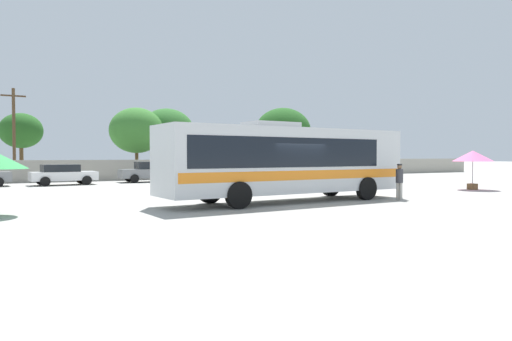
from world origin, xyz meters
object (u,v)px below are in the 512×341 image
(utility_pole_far, at_px, (14,133))
(roadside_tree_left, at_px, (21,131))
(attendant_by_bus_door, at_px, (399,179))
(parked_car_rightmost_maroon, at_px, (235,170))
(roadside_tree_midleft, at_px, (136,130))
(roadside_tree_midright, at_px, (167,132))
(vendor_umbrella_secondary_pink, at_px, (473,157))
(parked_car_second_white, at_px, (63,174))
(roadside_tree_right, at_px, (283,132))
(coach_bus_silver_orange, at_px, (285,160))
(parked_car_third_grey, at_px, (151,171))

(utility_pole_far, bearing_deg, roadside_tree_left, 78.61)
(attendant_by_bus_door, bearing_deg, parked_car_rightmost_maroon, 86.10)
(attendant_by_bus_door, distance_m, roadside_tree_left, 32.60)
(roadside_tree_midleft, relative_size, roadside_tree_midright, 0.97)
(vendor_umbrella_secondary_pink, distance_m, utility_pole_far, 33.40)
(parked_car_second_white, xyz_separation_m, roadside_tree_right, (21.82, 6.43, 3.73))
(attendant_by_bus_door, xyz_separation_m, roadside_tree_left, (-14.40, 29.07, 3.20))
(roadside_tree_midleft, bearing_deg, parked_car_second_white, -128.52)
(parked_car_second_white, xyz_separation_m, roadside_tree_left, (-2.23, 9.99, 3.38))
(parked_car_rightmost_maroon, height_order, roadside_tree_midright, roadside_tree_midright)
(vendor_umbrella_secondary_pink, distance_m, parked_car_second_white, 26.58)
(roadside_tree_midright, distance_m, roadside_tree_right, 11.80)
(vendor_umbrella_secondary_pink, xyz_separation_m, roadside_tree_right, (0.91, 22.79, 2.53))
(vendor_umbrella_secondary_pink, xyz_separation_m, parked_car_second_white, (-20.92, 16.37, -1.21))
(attendant_by_bus_door, distance_m, vendor_umbrella_secondary_pink, 9.21)
(parked_car_rightmost_maroon, relative_size, roadside_tree_right, 0.63)
(coach_bus_silver_orange, height_order, vendor_umbrella_secondary_pink, coach_bus_silver_orange)
(attendant_by_bus_door, relative_size, parked_car_second_white, 0.37)
(parked_car_rightmost_maroon, bearing_deg, roadside_tree_left, 149.66)
(parked_car_rightmost_maroon, bearing_deg, parked_car_third_grey, 178.82)
(roadside_tree_right, bearing_deg, attendant_by_bus_door, -110.73)
(parked_car_second_white, xyz_separation_m, parked_car_rightmost_maroon, (13.53, 0.77, 0.03))
(parked_car_rightmost_maroon, distance_m, roadside_tree_midleft, 11.12)
(roadside_tree_right, bearing_deg, utility_pole_far, 178.52)
(roadside_tree_right, bearing_deg, roadside_tree_midright, 158.94)
(attendant_by_bus_door, distance_m, parked_car_third_grey, 20.82)
(coach_bus_silver_orange, height_order, attendant_by_bus_door, coach_bus_silver_orange)
(parked_car_rightmost_maroon, bearing_deg, parked_car_second_white, -176.75)
(parked_car_second_white, distance_m, roadside_tree_left, 10.78)
(parked_car_second_white, height_order, roadside_tree_left, roadside_tree_left)
(parked_car_second_white, relative_size, roadside_tree_midright, 0.65)
(coach_bus_silver_orange, relative_size, roadside_tree_midleft, 1.78)
(roadside_tree_midleft, distance_m, roadside_tree_midright, 3.61)
(parked_car_third_grey, xyz_separation_m, utility_pole_far, (-9.21, 6.15, 3.04))
(parked_car_rightmost_maroon, bearing_deg, roadside_tree_right, 34.30)
(vendor_umbrella_secondary_pink, distance_m, roadside_tree_left, 35.14)
(vendor_umbrella_secondary_pink, bearing_deg, parked_car_second_white, 141.96)
(roadside_tree_midleft, bearing_deg, roadside_tree_midright, 21.38)
(parked_car_rightmost_maroon, bearing_deg, utility_pole_far, 158.94)
(utility_pole_far, bearing_deg, parked_car_third_grey, -33.71)
(roadside_tree_left, xyz_separation_m, roadside_tree_right, (24.06, -3.56, 0.35))
(parked_car_second_white, xyz_separation_m, roadside_tree_midleft, (7.45, 9.35, 3.64))
(vendor_umbrella_secondary_pink, xyz_separation_m, roadside_tree_midright, (-10.11, 27.03, 2.46))
(attendant_by_bus_door, distance_m, utility_pole_far, 30.28)
(parked_car_rightmost_maroon, height_order, roadside_tree_left, roadside_tree_left)
(attendant_by_bus_door, height_order, parked_car_rightmost_maroon, attendant_by_bus_door)
(vendor_umbrella_secondary_pink, xyz_separation_m, utility_pole_far, (-23.74, 23.43, 1.89))
(coach_bus_silver_orange, xyz_separation_m, roadside_tree_right, (14.66, 23.75, 2.65))
(coach_bus_silver_orange, distance_m, parked_car_second_white, 18.78)
(roadside_tree_left, bearing_deg, roadside_tree_right, -8.42)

